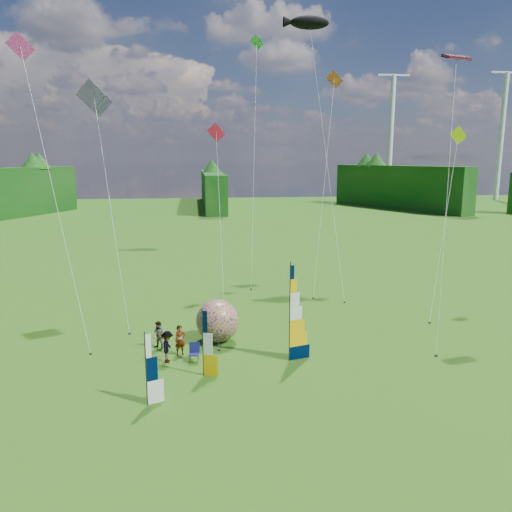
{
  "coord_description": "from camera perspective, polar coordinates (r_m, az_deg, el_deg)",
  "views": [
    {
      "loc": [
        -4.02,
        -20.31,
        10.36
      ],
      "look_at": [
        -1.0,
        4.0,
        5.5
      ],
      "focal_mm": 35.0,
      "sensor_mm": 36.0,
      "label": 1
    }
  ],
  "objects": [
    {
      "name": "turbine_left",
      "position": [
        137.1,
        26.21,
        12.04
      ],
      "size": [
        8.0,
        1.2,
        30.0
      ],
      "primitive_type": null,
      "color": "silver",
      "rests_on": "ground"
    },
    {
      "name": "side_banner_far",
      "position": [
        21.93,
        -12.45,
        -12.65
      ],
      "size": [
        0.91,
        0.44,
        3.16
      ],
      "primitive_type": null,
      "rotation": [
        0.0,
        0.0,
        0.38
      ],
      "color": "white",
      "rests_on": "ground"
    },
    {
      "name": "spectator_b",
      "position": [
        28.18,
        -11.02,
        -8.88
      ],
      "size": [
        0.83,
        0.73,
        1.55
      ],
      "primitive_type": "imported",
      "rotation": [
        0.0,
        0.0,
        -0.59
      ],
      "color": "#66594C",
      "rests_on": "ground"
    },
    {
      "name": "small_kite_red",
      "position": [
        36.43,
        -4.15,
        5.5
      ],
      "size": [
        4.29,
        10.8,
        13.49
      ],
      "primitive_type": null,
      "rotation": [
        0.0,
        0.0,
        0.18
      ],
      "color": "red",
      "rests_on": "ground"
    },
    {
      "name": "kite_rainbow_delta",
      "position": [
        33.32,
        -16.38,
        7.1
      ],
      "size": [
        9.13,
        13.12,
        16.46
      ],
      "primitive_type": null,
      "rotation": [
        0.0,
        0.0,
        -0.2
      ],
      "color": "#D42B4A",
      "rests_on": "ground"
    },
    {
      "name": "turbine_right",
      "position": [
        131.85,
        15.13,
        12.86
      ],
      "size": [
        8.0,
        1.2,
        30.0
      ],
      "primitive_type": null,
      "color": "silver",
      "rests_on": "ground"
    },
    {
      "name": "bol_inflatable",
      "position": [
        28.68,
        -4.42,
        -7.39
      ],
      "size": [
        2.95,
        2.95,
        2.44
      ],
      "primitive_type": "sphere",
      "rotation": [
        0.0,
        0.0,
        0.24
      ],
      "color": "#06037C",
      "rests_on": "ground"
    },
    {
      "name": "kite_whale",
      "position": [
        41.22,
        7.96,
        13.21
      ],
      "size": [
        5.86,
        16.13,
        23.73
      ],
      "primitive_type": null,
      "rotation": [
        0.0,
        0.0,
        0.13
      ],
      "color": "black",
      "rests_on": "ground"
    },
    {
      "name": "small_kite_pink",
      "position": [
        30.08,
        -22.18,
        7.79
      ],
      "size": [
        7.54,
        9.32,
        17.97
      ],
      "primitive_type": null,
      "rotation": [
        0.0,
        0.0,
        0.1
      ],
      "color": "#E4389A",
      "rests_on": "ground"
    },
    {
      "name": "treeline_ring",
      "position": [
        21.66,
        3.96,
        -5.88
      ],
      "size": [
        210.0,
        210.0,
        8.0
      ],
      "primitive_type": null,
      "color": "#29541A",
      "rests_on": "ground"
    },
    {
      "name": "small_kite_yellow",
      "position": [
        36.24,
        20.84,
        4.38
      ],
      "size": [
        6.97,
        8.82,
        13.01
      ],
      "primitive_type": null,
      "rotation": [
        0.0,
        0.0,
        -0.04
      ],
      "color": "#E4FF00",
      "rests_on": "ground"
    },
    {
      "name": "spectator_a",
      "position": [
        27.15,
        -8.67,
        -9.49
      ],
      "size": [
        0.7,
        0.6,
        1.63
      ],
      "primitive_type": "imported",
      "rotation": [
        0.0,
        0.0,
        0.42
      ],
      "color": "#66594C",
      "rests_on": "ground"
    },
    {
      "name": "spectator_d",
      "position": [
        29.72,
        -4.57,
        -7.33
      ],
      "size": [
        1.16,
        0.9,
        1.84
      ],
      "primitive_type": "imported",
      "rotation": [
        0.0,
        0.0,
        2.65
      ],
      "color": "#66594C",
      "rests_on": "ground"
    },
    {
      "name": "small_kite_orange",
      "position": [
        40.42,
        7.85,
        9.21
      ],
      "size": [
        8.78,
        11.68,
        18.03
      ],
      "primitive_type": null,
      "rotation": [
        0.0,
        0.0,
        -0.32
      ],
      "color": "#EC5828",
      "rests_on": "ground"
    },
    {
      "name": "feather_banner_main",
      "position": [
        25.58,
        3.87,
        -6.63
      ],
      "size": [
        1.34,
        0.49,
        5.06
      ],
      "primitive_type": null,
      "rotation": [
        0.0,
        0.0,
        0.29
      ],
      "color": "black",
      "rests_on": "ground"
    },
    {
      "name": "spectator_c",
      "position": [
        26.34,
        -10.08,
        -10.18
      ],
      "size": [
        0.54,
        1.11,
        1.65
      ],
      "primitive_type": "imported",
      "rotation": [
        0.0,
        0.0,
        1.43
      ],
      "color": "#66594C",
      "rests_on": "ground"
    },
    {
      "name": "side_banner_left",
      "position": [
        24.24,
        -6.09,
        -9.93
      ],
      "size": [
        0.9,
        0.41,
        3.28
      ],
      "primitive_type": null,
      "rotation": [
        0.0,
        0.0,
        -0.35
      ],
      "color": "#EFB403",
      "rests_on": "ground"
    },
    {
      "name": "ground",
      "position": [
        23.15,
        3.82,
        -15.39
      ],
      "size": [
        220.0,
        220.0,
        0.0
      ],
      "primitive_type": "plane",
      "color": "#3F5D1B",
      "rests_on": "ground"
    },
    {
      "name": "small_kite_green",
      "position": [
        43.12,
        -0.21,
        11.83
      ],
      "size": [
        7.21,
        12.19,
        21.64
      ],
      "primitive_type": null,
      "rotation": [
        0.0,
        0.0,
        -0.31
      ],
      "color": "green",
      "rests_on": "ground"
    },
    {
      "name": "camp_chair",
      "position": [
        26.27,
        -7.1,
        -10.92
      ],
      "size": [
        0.63,
        0.63,
        0.99
      ],
      "primitive_type": null,
      "rotation": [
        0.0,
        0.0,
        -0.12
      ],
      "color": "#101449",
      "rests_on": "ground"
    },
    {
      "name": "kite_parafoil",
      "position": [
        30.86,
        21.12,
        8.16
      ],
      "size": [
        8.07,
        11.44,
        18.22
      ],
      "primitive_type": null,
      "rotation": [
        0.0,
        0.0,
        0.06
      ],
      "color": "#B42344",
      "rests_on": "ground"
    }
  ]
}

